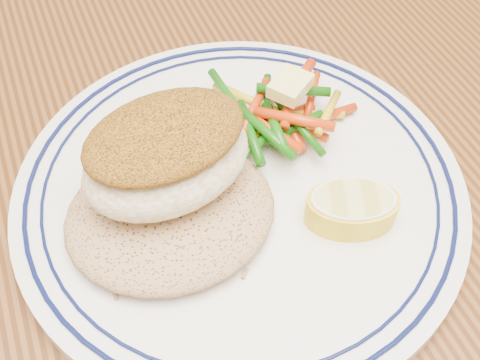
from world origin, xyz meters
The scene contains 7 objects.
dining_table centered at (0.00, 0.00, 0.65)m, with size 1.50×0.90×0.75m.
plate centered at (-0.01, 0.01, 0.76)m, with size 0.30×0.30×0.02m.
rice_pilaf centered at (-0.06, 0.00, 0.78)m, with size 0.13×0.12×0.03m, color #A57D52.
fish_fillet centered at (-0.06, 0.02, 0.81)m, with size 0.12×0.09×0.05m.
vegetable_pile centered at (0.03, 0.05, 0.78)m, with size 0.11×0.10×0.03m.
butter_pat centered at (0.04, 0.06, 0.80)m, with size 0.03×0.02×0.01m, color #F8EB79.
lemon_wedge centered at (0.04, -0.04, 0.78)m, with size 0.07×0.07×0.02m.
Camera 1 is at (-0.11, -0.22, 1.08)m, focal length 45.00 mm.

